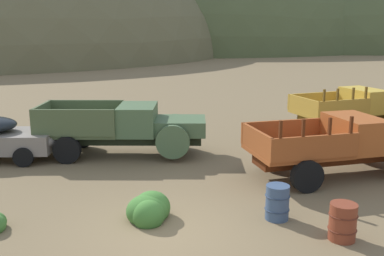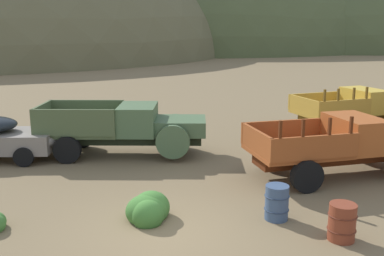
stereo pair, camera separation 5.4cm
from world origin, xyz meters
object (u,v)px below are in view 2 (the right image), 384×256
at_px(truck_weathered_green, 133,128).
at_px(oil_drum_foreground, 342,222).
at_px(truck_oxide_orange, 351,144).
at_px(oil_drum_by_truck, 277,202).
at_px(truck_faded_yellow, 362,108).

height_order(truck_weathered_green, oil_drum_foreground, truck_weathered_green).
relative_size(truck_weathered_green, truck_oxide_orange, 1.07).
xyz_separation_m(truck_weathered_green, oil_drum_by_truck, (2.45, -6.67, -0.59)).
height_order(truck_oxide_orange, truck_faded_yellow, same).
bearing_deg(oil_drum_by_truck, truck_faded_yellow, 42.75).
bearing_deg(oil_drum_foreground, truck_faded_yellow, 50.66).
bearing_deg(truck_faded_yellow, truck_oxide_orange, -133.87).
distance_m(oil_drum_by_truck, oil_drum_foreground, 1.66).
relative_size(truck_faded_yellow, oil_drum_foreground, 6.77).
relative_size(oil_drum_by_truck, oil_drum_foreground, 1.03).
distance_m(truck_weathered_green, truck_oxide_orange, 7.63).
distance_m(truck_faded_yellow, oil_drum_by_truck, 11.46).
distance_m(truck_oxide_orange, truck_faded_yellow, 6.97).
distance_m(truck_weathered_green, oil_drum_by_truck, 7.13).
height_order(truck_weathered_green, oil_drum_by_truck, truck_weathered_green).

